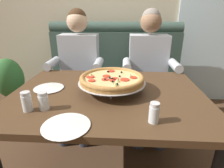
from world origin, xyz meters
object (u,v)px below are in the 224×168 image
at_px(shaker_oregano, 27,103).
at_px(shaker_parmesan, 44,102).
at_px(dining_table, 108,102).
at_px(plate_near_right, 49,87).
at_px(diner_left, 78,66).
at_px(plate_near_left, 66,125).
at_px(potted_plant, 10,82).
at_px(booth_bench, 114,85).
at_px(pizza, 112,79).
at_px(shaker_pepper_flakes, 154,114).
at_px(diner_right, 149,67).

xyz_separation_m(shaker_oregano, shaker_parmesan, (0.08, 0.02, -0.00)).
xyz_separation_m(dining_table, plate_near_right, (-0.43, 0.04, 0.09)).
xyz_separation_m(diner_left, plate_near_right, (-0.06, -0.65, 0.02)).
xyz_separation_m(shaker_parmesan, plate_near_left, (0.17, -0.16, -0.03)).
xyz_separation_m(shaker_parmesan, plate_near_right, (-0.09, 0.29, -0.03)).
bearing_deg(dining_table, potted_plant, 144.13).
relative_size(booth_bench, pizza, 3.61).
bearing_deg(shaker_pepper_flakes, dining_table, 126.48).
bearing_deg(pizza, booth_bench, 91.68).
relative_size(dining_table, plate_near_right, 6.20).
bearing_deg(dining_table, diner_right, 61.71).
bearing_deg(potted_plant, diner_left, -16.83).
distance_m(diner_left, pizza, 0.78).
height_order(diner_left, shaker_parmesan, diner_left).
distance_m(booth_bench, shaker_parmesan, 1.30).
relative_size(plate_near_right, potted_plant, 0.30).
xyz_separation_m(dining_table, shaker_parmesan, (-0.34, -0.25, 0.12)).
bearing_deg(pizza, plate_near_right, 177.62).
bearing_deg(diner_right, plate_near_left, -116.03).
bearing_deg(pizza, shaker_pepper_flakes, -57.99).
bearing_deg(booth_bench, plate_near_left, -96.94).
distance_m(diner_left, diner_right, 0.74).
distance_m(shaker_oregano, plate_near_left, 0.29).
xyz_separation_m(dining_table, plate_near_left, (-0.17, -0.41, 0.09)).
xyz_separation_m(dining_table, shaker_oregano, (-0.42, -0.27, 0.13)).
height_order(shaker_oregano, potted_plant, shaker_oregano).
height_order(diner_right, plate_near_right, diner_right).
bearing_deg(diner_left, plate_near_left, -79.48).
xyz_separation_m(diner_left, potted_plant, (-1.00, 0.30, -0.32)).
xyz_separation_m(diner_right, plate_near_left, (-0.54, -1.10, 0.02)).
bearing_deg(booth_bench, plate_near_right, -115.05).
bearing_deg(dining_table, shaker_pepper_flakes, -53.52).
bearing_deg(diner_left, pizza, -59.24).
xyz_separation_m(diner_right, plate_near_right, (-0.80, -0.65, 0.02)).
height_order(shaker_oregano, plate_near_left, shaker_oregano).
height_order(pizza, plate_near_left, pizza).
bearing_deg(diner_left, shaker_parmesan, -87.99).
relative_size(shaker_pepper_flakes, potted_plant, 0.15).
xyz_separation_m(diner_right, pizza, (-0.34, -0.67, 0.10)).
distance_m(plate_near_left, potted_plant, 1.87).
height_order(shaker_pepper_flakes, potted_plant, shaker_pepper_flakes).
xyz_separation_m(diner_left, shaker_parmesan, (0.03, -0.94, 0.06)).
distance_m(dining_table, plate_near_left, 0.45).
bearing_deg(pizza, shaker_parmesan, -143.18).
bearing_deg(plate_near_right, plate_near_left, -59.74).
bearing_deg(plate_near_left, diner_left, 100.52).
height_order(diner_left, plate_near_right, diner_left).
height_order(shaker_parmesan, plate_near_right, shaker_parmesan).
bearing_deg(shaker_parmesan, plate_near_right, 107.32).
bearing_deg(shaker_oregano, diner_right, 50.51).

